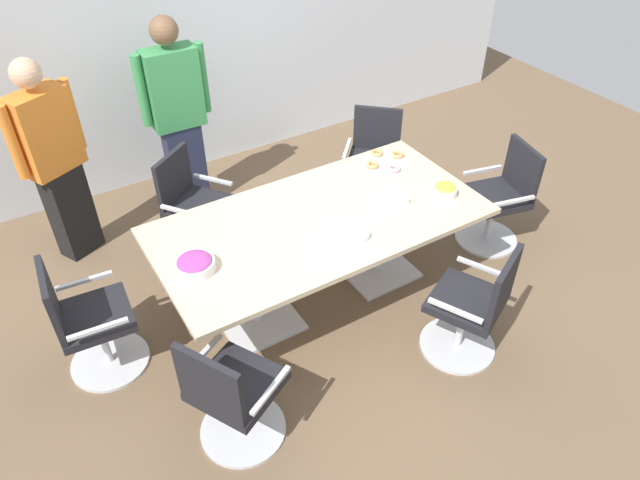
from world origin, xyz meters
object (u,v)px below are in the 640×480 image
object	(u,v)px
office_chair_0	(195,211)
office_chair_5	(373,165)
donut_platter	(385,161)
office_chair_4	(499,201)
office_chair_3	(473,310)
napkin_pile	(393,198)
person_standing_0	(54,160)
plate_stack	(357,234)
conference_table	(320,232)
snack_bowl_candy_mix	(195,264)
office_chair_2	(232,397)
office_chair_1	(89,325)
person_standing_1	(178,116)
snack_bowl_chips_yellow	(445,190)

from	to	relation	value
office_chair_0	office_chair_5	distance (m)	1.70
donut_platter	office_chair_4	bearing A→B (deg)	-34.42
office_chair_3	napkin_pile	distance (m)	1.00
office_chair_5	donut_platter	size ratio (longest dim) A/B	2.40
person_standing_0	plate_stack	distance (m)	2.45
conference_table	snack_bowl_candy_mix	world-z (taller)	snack_bowl_candy_mix
conference_table	office_chair_5	world-z (taller)	office_chair_5
donut_platter	napkin_pile	world-z (taller)	napkin_pile
person_standing_0	napkin_pile	xyz separation A→B (m)	(2.04, -1.68, -0.11)
office_chair_0	office_chair_2	world-z (taller)	same
plate_stack	conference_table	bearing A→B (deg)	110.33
conference_table	office_chair_0	bearing A→B (deg)	119.85
office_chair_1	office_chair_5	xyz separation A→B (m)	(2.78, 0.65, 0.00)
office_chair_5	conference_table	bearing A→B (deg)	80.67
office_chair_0	person_standing_1	xyz separation A→B (m)	(0.19, 0.66, 0.53)
office_chair_1	person_standing_1	xyz separation A→B (m)	(1.28, 1.50, 0.53)
office_chair_0	donut_platter	bearing A→B (deg)	118.99
donut_platter	office_chair_0	bearing A→B (deg)	155.27
person_standing_0	donut_platter	distance (m)	2.62
office_chair_2	person_standing_0	world-z (taller)	person_standing_0
office_chair_4	office_chair_2	bearing A→B (deg)	116.06
office_chair_0	plate_stack	bearing A→B (deg)	81.54
snack_bowl_chips_yellow	plate_stack	distance (m)	0.85
office_chair_2	snack_bowl_candy_mix	distance (m)	0.88
plate_stack	napkin_pile	xyz separation A→B (m)	(0.46, 0.19, 0.02)
office_chair_2	snack_bowl_candy_mix	bearing A→B (deg)	141.52
office_chair_2	conference_table	bearing A→B (deg)	98.29
conference_table	donut_platter	xyz separation A→B (m)	(0.86, 0.36, 0.14)
donut_platter	office_chair_3	bearing A→B (deg)	-100.99
office_chair_0	napkin_pile	xyz separation A→B (m)	(1.16, -1.14, 0.37)
office_chair_0	office_chair_5	bearing A→B (deg)	137.32
office_chair_2	plate_stack	distance (m)	1.38
office_chair_3	office_chair_5	bearing A→B (deg)	48.92
office_chair_3	donut_platter	bearing A→B (deg)	53.35
office_chair_5	person_standing_0	bearing A→B (deg)	27.41
office_chair_3	plate_stack	xyz separation A→B (m)	(-0.47, 0.74, 0.36)
snack_bowl_chips_yellow	office_chair_4	bearing A→B (deg)	3.37
office_chair_0	office_chair_1	bearing A→B (deg)	1.48
office_chair_1	office_chair_5	distance (m)	2.85
conference_table	office_chair_3	world-z (taller)	office_chair_3
office_chair_2	napkin_pile	distance (m)	1.87
office_chair_0	donut_platter	xyz separation A→B (m)	(1.45, -0.67, 0.36)
conference_table	napkin_pile	xyz separation A→B (m)	(0.57, -0.11, 0.16)
conference_table	snack_bowl_candy_mix	size ratio (longest dim) A/B	9.27
office_chair_1	donut_platter	size ratio (longest dim) A/B	2.40
plate_stack	snack_bowl_chips_yellow	bearing A→B (deg)	4.11
person_standing_0	office_chair_1	bearing A→B (deg)	55.03
office_chair_2	snack_bowl_chips_yellow	xyz separation A→B (m)	(2.07, 0.59, 0.39)
office_chair_0	office_chair_3	bearing A→B (deg)	83.32
office_chair_4	donut_platter	distance (m)	1.06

